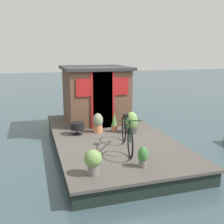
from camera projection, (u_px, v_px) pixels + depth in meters
The scene contains 10 objects.
ground_plane at pixel (110, 148), 7.53m from camera, with size 60.00×60.00×0.00m, color #384C54.
houseboat_deck at pixel (110, 141), 7.49m from camera, with size 5.68×3.04×0.38m.
houseboat_cabin at pixel (95, 94), 8.86m from camera, with size 2.13×2.11×1.81m.
bicycle at pixel (127, 134), 6.27m from camera, with size 1.73×0.54×0.83m.
potted_plant_rosemary at pixel (98, 123), 7.65m from camera, with size 0.30×0.30×0.55m.
potted_plant_succulent at pixel (114, 123), 7.71m from camera, with size 0.17×0.17×0.56m.
potted_plant_sage at pixel (132, 123), 7.60m from camera, with size 0.35×0.35×0.61m.
potted_plant_ivy at pixel (143, 157), 5.33m from camera, with size 0.21×0.21×0.42m.
potted_plant_basil at pixel (93, 161), 4.97m from camera, with size 0.34×0.34×0.49m.
charcoal_grill at pixel (77, 126), 7.44m from camera, with size 0.38×0.38×0.34m.
Camera 1 is at (-6.84, 2.01, 2.63)m, focal length 42.82 mm.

